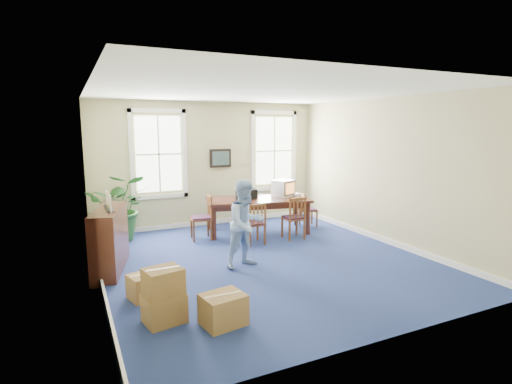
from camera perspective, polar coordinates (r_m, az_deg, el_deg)
name	(u,v)px	position (r m, az deg, el deg)	size (l,w,h in m)	color
floor	(265,260)	(7.87, 1.23, -9.71)	(6.50, 6.50, 0.00)	navy
ceiling	(265,91)	(7.47, 1.32, 14.18)	(6.50, 6.50, 0.00)	white
wall_back	(209,164)	(10.50, -6.71, 3.97)	(6.50, 6.50, 0.00)	tan
wall_front	(391,211)	(4.86, 18.69, -2.65)	(6.50, 6.50, 0.00)	tan
wall_left	(93,189)	(6.73, -22.21, 0.37)	(6.50, 6.50, 0.00)	tan
wall_right	(387,171)	(9.24, 18.17, 2.84)	(6.50, 6.50, 0.00)	tan
baseboard_back	(211,222)	(10.72, -6.51, -4.27)	(6.00, 0.04, 0.12)	white
baseboard_left	(102,282)	(7.12, -21.19, -11.95)	(0.04, 6.50, 0.12)	white
baseboard_right	(382,239)	(9.50, 17.57, -6.42)	(0.04, 6.50, 0.12)	white
window_left	(159,154)	(10.11, -13.73, 5.27)	(1.40, 0.12, 2.20)	white
window_right	(274,151)	(11.20, 2.58, 5.90)	(1.40, 0.12, 2.20)	white
wall_picture	(221,158)	(10.54, -5.09, 4.83)	(0.58, 0.06, 0.48)	black
conference_table	(258,215)	(9.79, 0.29, -3.36)	(2.46, 1.12, 0.84)	#482016
crt_tv	(283,188)	(10.05, 3.90, 0.57)	(0.45, 0.49, 0.41)	#B7B7BC
game_console	(296,194)	(10.20, 5.69, -0.32)	(0.18, 0.22, 0.06)	white
equipment_bag	(247,194)	(9.62, -1.35, -0.34)	(0.46, 0.30, 0.23)	black
chair_near_left	(254,223)	(8.83, -0.30, -4.46)	(0.42, 0.42, 0.93)	brown
chair_near_right	(293,217)	(9.28, 5.35, -3.64)	(0.44, 0.44, 0.99)	brown
chair_end_left	(201,218)	(9.25, -7.88, -3.65)	(0.45, 0.45, 1.01)	brown
chair_end_right	(308,209)	(10.48, 7.49, -2.48)	(0.39, 0.39, 0.88)	brown
man	(246,224)	(7.33, -1.42, -4.56)	(0.79, 0.61, 1.62)	#94B6E9
credenza	(110,239)	(7.64, -20.18, -6.30)	(0.43, 1.49, 1.17)	#482016
brochure_rack	(108,198)	(7.49, -20.33, -0.81)	(0.12, 0.70, 0.31)	#99999E
potted_plant	(120,207)	(9.54, -18.83, -2.07)	(1.38, 1.20, 1.53)	#1D491C
cardboard_boxes	(177,289)	(5.67, -11.28, -13.42)	(1.37, 1.37, 0.78)	olive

